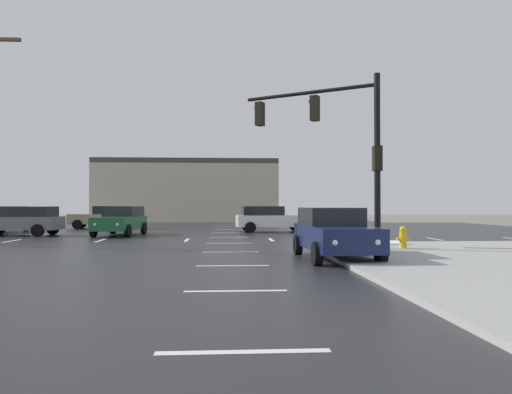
{
  "coord_description": "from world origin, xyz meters",
  "views": [
    {
      "loc": [
        -0.21,
        -23.67,
        1.69
      ],
      "look_at": [
        1.85,
        9.14,
        2.2
      ],
      "focal_mm": 35.02,
      "sensor_mm": 36.0,
      "label": 1
    }
  ],
  "objects_px": {
    "fire_hydrant": "(403,237)",
    "sedan_tan": "(105,217)",
    "sedan_navy": "(334,232)",
    "sedan_grey": "(21,220)",
    "traffic_signal_mast": "(338,134)",
    "sedan_green": "(121,220)",
    "sedan_white": "(270,218)",
    "sedan_silver": "(1,218)"
  },
  "relations": [
    {
      "from": "sedan_tan",
      "to": "sedan_green",
      "type": "bearing_deg",
      "value": 102.75
    },
    {
      "from": "sedan_tan",
      "to": "sedan_silver",
      "type": "bearing_deg",
      "value": 34.01
    },
    {
      "from": "sedan_tan",
      "to": "sedan_green",
      "type": "height_order",
      "value": "same"
    },
    {
      "from": "sedan_tan",
      "to": "sedan_navy",
      "type": "distance_m",
      "value": 23.61
    },
    {
      "from": "sedan_white",
      "to": "sedan_green",
      "type": "relative_size",
      "value": 0.99
    },
    {
      "from": "sedan_navy",
      "to": "sedan_grey",
      "type": "distance_m",
      "value": 19.02
    },
    {
      "from": "sedan_green",
      "to": "sedan_grey",
      "type": "bearing_deg",
      "value": -83.54
    },
    {
      "from": "traffic_signal_mast",
      "to": "sedan_silver",
      "type": "bearing_deg",
      "value": -3.26
    },
    {
      "from": "sedan_white",
      "to": "sedan_tan",
      "type": "relative_size",
      "value": 0.99
    },
    {
      "from": "fire_hydrant",
      "to": "sedan_grey",
      "type": "xyz_separation_m",
      "value": [
        -17.4,
        10.24,
        0.32
      ]
    },
    {
      "from": "sedan_silver",
      "to": "fire_hydrant",
      "type": "bearing_deg",
      "value": 62.12
    },
    {
      "from": "sedan_white",
      "to": "sedan_silver",
      "type": "bearing_deg",
      "value": 173.5
    },
    {
      "from": "traffic_signal_mast",
      "to": "sedan_navy",
      "type": "xyz_separation_m",
      "value": [
        -0.81,
        -2.85,
        -3.44
      ]
    },
    {
      "from": "traffic_signal_mast",
      "to": "sedan_tan",
      "type": "relative_size",
      "value": 1.33
    },
    {
      "from": "sedan_green",
      "to": "sedan_tan",
      "type": "bearing_deg",
      "value": -154.99
    },
    {
      "from": "sedan_navy",
      "to": "sedan_silver",
      "type": "height_order",
      "value": "same"
    },
    {
      "from": "traffic_signal_mast",
      "to": "sedan_navy",
      "type": "bearing_deg",
      "value": 107.36
    },
    {
      "from": "sedan_green",
      "to": "sedan_silver",
      "type": "height_order",
      "value": "same"
    },
    {
      "from": "sedan_silver",
      "to": "sedan_grey",
      "type": "bearing_deg",
      "value": 43.05
    },
    {
      "from": "sedan_navy",
      "to": "sedan_tan",
      "type": "bearing_deg",
      "value": -151.45
    },
    {
      "from": "fire_hydrant",
      "to": "sedan_navy",
      "type": "relative_size",
      "value": 0.17
    },
    {
      "from": "sedan_green",
      "to": "sedan_navy",
      "type": "relative_size",
      "value": 1.02
    },
    {
      "from": "sedan_tan",
      "to": "sedan_green",
      "type": "relative_size",
      "value": 1.0
    },
    {
      "from": "sedan_navy",
      "to": "sedan_green",
      "type": "bearing_deg",
      "value": -145.45
    },
    {
      "from": "sedan_green",
      "to": "sedan_silver",
      "type": "xyz_separation_m",
      "value": [
        -7.97,
        3.54,
        0.0
      ]
    },
    {
      "from": "fire_hydrant",
      "to": "sedan_green",
      "type": "height_order",
      "value": "sedan_green"
    },
    {
      "from": "traffic_signal_mast",
      "to": "sedan_grey",
      "type": "xyz_separation_m",
      "value": [
        -15.22,
        9.57,
        -3.44
      ]
    },
    {
      "from": "traffic_signal_mast",
      "to": "fire_hydrant",
      "type": "relative_size",
      "value": 7.86
    },
    {
      "from": "sedan_white",
      "to": "sedan_green",
      "type": "bearing_deg",
      "value": -165.63
    },
    {
      "from": "sedan_white",
      "to": "sedan_grey",
      "type": "bearing_deg",
      "value": -172.28
    },
    {
      "from": "sedan_green",
      "to": "traffic_signal_mast",
      "type": "bearing_deg",
      "value": 51.75
    },
    {
      "from": "sedan_green",
      "to": "sedan_white",
      "type": "bearing_deg",
      "value": 114.31
    },
    {
      "from": "sedan_white",
      "to": "sedan_silver",
      "type": "relative_size",
      "value": 0.99
    },
    {
      "from": "traffic_signal_mast",
      "to": "fire_hydrant",
      "type": "xyz_separation_m",
      "value": [
        2.18,
        -0.67,
        -3.76
      ]
    },
    {
      "from": "sedan_navy",
      "to": "fire_hydrant",
      "type": "bearing_deg",
      "value": 124.63
    },
    {
      "from": "traffic_signal_mast",
      "to": "sedan_silver",
      "type": "xyz_separation_m",
      "value": [
        -17.85,
        13.16,
        -3.44
      ]
    },
    {
      "from": "sedan_silver",
      "to": "sedan_navy",
      "type": "bearing_deg",
      "value": 53.53
    },
    {
      "from": "traffic_signal_mast",
      "to": "fire_hydrant",
      "type": "bearing_deg",
      "value": -163.95
    },
    {
      "from": "fire_hydrant",
      "to": "sedan_tan",
      "type": "distance_m",
      "value": 23.51
    },
    {
      "from": "sedan_navy",
      "to": "sedan_grey",
      "type": "height_order",
      "value": "same"
    },
    {
      "from": "traffic_signal_mast",
      "to": "sedan_green",
      "type": "height_order",
      "value": "traffic_signal_mast"
    },
    {
      "from": "sedan_white",
      "to": "sedan_green",
      "type": "height_order",
      "value": "same"
    }
  ]
}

